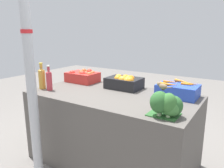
# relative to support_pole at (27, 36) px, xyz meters

# --- Properties ---
(ground_plane) EXTENTS (10.00, 10.00, 0.00)m
(ground_plane) POSITION_rel_support_pole_xyz_m (0.41, 0.62, -1.32)
(ground_plane) COLOR slate
(market_table) EXTENTS (1.64, 0.86, 0.75)m
(market_table) POSITION_rel_support_pole_xyz_m (0.41, 0.62, -0.94)
(market_table) COLOR #56514C
(market_table) RESTS_ON ground_plane
(support_pole) EXTENTS (0.09, 0.09, 2.63)m
(support_pole) POSITION_rel_support_pole_xyz_m (0.00, 0.00, 0.00)
(support_pole) COLOR #B7BABF
(support_pole) RESTS_ON ground_plane
(apple_crate) EXTENTS (0.37, 0.26, 0.15)m
(apple_crate) POSITION_rel_support_pole_xyz_m (-0.18, 0.88, -0.50)
(apple_crate) COLOR red
(apple_crate) RESTS_ON market_table
(orange_crate) EXTENTS (0.37, 0.26, 0.15)m
(orange_crate) POSITION_rel_support_pole_xyz_m (0.41, 0.87, -0.50)
(orange_crate) COLOR black
(orange_crate) RESTS_ON market_table
(carrot_crate) EXTENTS (0.37, 0.27, 0.15)m
(carrot_crate) POSITION_rel_support_pole_xyz_m (0.98, 0.88, -0.51)
(carrot_crate) COLOR #2847B7
(carrot_crate) RESTS_ON market_table
(broccoli_pile) EXTENTS (0.24, 0.21, 0.19)m
(broccoli_pile) POSITION_rel_support_pole_xyz_m (1.07, 0.33, -0.48)
(broccoli_pile) COLOR #2D602D
(broccoli_pile) RESTS_ON market_table
(juice_bottle_amber) EXTENTS (0.07, 0.07, 0.28)m
(juice_bottle_amber) POSITION_rel_support_pole_xyz_m (-0.34, 0.39, -0.45)
(juice_bottle_amber) COLOR gold
(juice_bottle_amber) RESTS_ON market_table
(juice_bottle_ruby) EXTENTS (0.06, 0.06, 0.26)m
(juice_bottle_ruby) POSITION_rel_support_pole_xyz_m (-0.22, 0.39, -0.46)
(juice_bottle_ruby) COLOR #B2333D
(juice_bottle_ruby) RESTS_ON market_table
(sparrow_bird) EXTENTS (0.13, 0.06, 0.05)m
(sparrow_bird) POSITION_rel_support_pole_xyz_m (1.01, 0.35, -0.35)
(sparrow_bird) COLOR #4C3D2D
(sparrow_bird) RESTS_ON broccoli_pile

